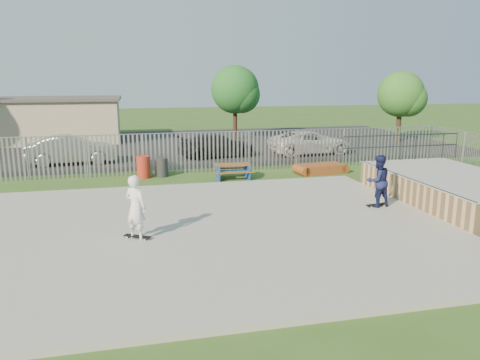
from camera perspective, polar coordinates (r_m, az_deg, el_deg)
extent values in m
plane|color=#34561D|center=(14.55, -4.13, -6.19)|extent=(120.00, 120.00, 0.00)
cube|color=gray|center=(14.53, -4.13, -5.91)|extent=(15.00, 12.00, 0.15)
cube|color=tan|center=(19.12, 24.68, -1.15)|extent=(4.00, 7.00, 1.05)
cube|color=#9E9E99|center=(19.02, 24.83, 0.45)|extent=(4.05, 7.05, 0.04)
cylinder|color=#383A3F|center=(17.87, 19.81, 0.20)|extent=(0.06, 7.00, 0.06)
cube|color=brown|center=(21.71, -0.93, 1.90)|extent=(1.69, 0.73, 0.06)
cube|color=brown|center=(21.22, -0.69, 0.93)|extent=(1.67, 0.34, 0.05)
cube|color=brown|center=(22.29, -1.15, 1.48)|extent=(1.67, 0.34, 0.05)
cube|color=#16419C|center=(21.77, -0.93, 1.05)|extent=(1.54, 1.36, 0.68)
cube|color=brown|center=(23.42, 9.82, 1.37)|extent=(2.34, 1.40, 0.44)
cylinder|color=#9F2A18|center=(22.37, -11.68, 1.56)|extent=(0.62, 0.62, 1.04)
cylinder|color=#262729|center=(22.52, -9.47, 1.54)|extent=(0.54, 0.54, 0.90)
cube|color=black|center=(33.03, -9.35, 4.21)|extent=(40.00, 18.00, 0.02)
imported|color=#A0A0A4|center=(26.93, -19.82, 3.48)|extent=(4.81, 2.03, 1.54)
imported|color=black|center=(27.69, -2.76, 4.22)|extent=(4.85, 2.58, 1.34)
imported|color=silver|center=(29.07, 8.56, 4.56)|extent=(5.28, 2.77, 1.42)
cube|color=#B5AB8B|center=(37.24, -22.32, 6.68)|extent=(10.00, 6.00, 3.00)
cube|color=#4C4742|center=(37.14, -22.53, 9.13)|extent=(10.40, 6.40, 0.20)
cylinder|color=#3D2118|center=(35.69, -0.60, 7.55)|extent=(0.31, 0.31, 3.20)
sphere|color=#1E5A21|center=(35.57, -0.61, 10.97)|extent=(3.58, 3.58, 3.58)
cylinder|color=#392917|center=(36.36, 18.79, 6.78)|extent=(0.35, 0.35, 2.95)
sphere|color=#2D6121|center=(36.24, 19.01, 9.88)|extent=(3.30, 3.30, 3.30)
cube|color=black|center=(17.31, 16.30, -2.88)|extent=(0.82, 0.33, 0.02)
cube|color=black|center=(13.70, -12.42, -6.71)|extent=(0.79, 0.59, 0.02)
imported|color=#151B43|center=(17.12, 16.47, -0.11)|extent=(1.00, 0.83, 1.84)
imported|color=white|center=(13.45, -12.59, -3.26)|extent=(0.80, 0.78, 1.84)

